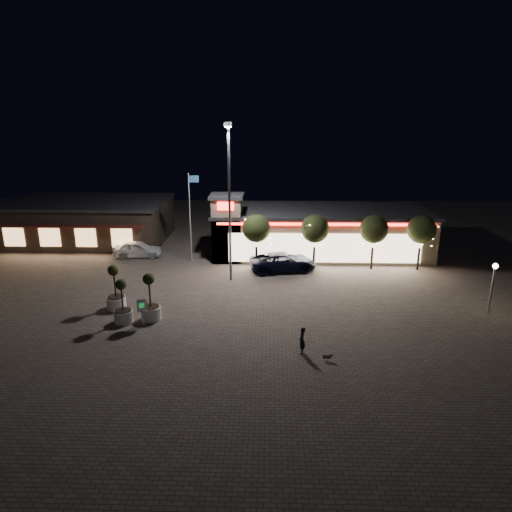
{
  "coord_description": "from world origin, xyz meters",
  "views": [
    {
      "loc": [
        5.04,
        -26.9,
        12.72
      ],
      "look_at": [
        4.11,
        6.0,
        2.64
      ],
      "focal_mm": 32.0,
      "sensor_mm": 36.0,
      "label": 1
    }
  ],
  "objects_px": {
    "pickup_truck": "(283,262)",
    "planter_mid": "(123,309)",
    "white_sedan": "(138,249)",
    "planter_left": "(116,295)",
    "pedestrian": "(302,341)",
    "valet_sign": "(142,308)"
  },
  "relations": [
    {
      "from": "pickup_truck",
      "to": "white_sedan",
      "type": "relative_size",
      "value": 1.26
    },
    {
      "from": "pedestrian",
      "to": "valet_sign",
      "type": "relative_size",
      "value": 0.86
    },
    {
      "from": "pedestrian",
      "to": "planter_left",
      "type": "relative_size",
      "value": 0.49
    },
    {
      "from": "pedestrian",
      "to": "planter_mid",
      "type": "relative_size",
      "value": 0.53
    },
    {
      "from": "planter_left",
      "to": "planter_mid",
      "type": "relative_size",
      "value": 1.08
    },
    {
      "from": "pickup_truck",
      "to": "planter_mid",
      "type": "relative_size",
      "value": 1.95
    },
    {
      "from": "pickup_truck",
      "to": "planter_mid",
      "type": "bearing_deg",
      "value": 124.03
    },
    {
      "from": "pedestrian",
      "to": "planter_left",
      "type": "xyz_separation_m",
      "value": [
        -12.36,
        5.87,
        0.2
      ]
    },
    {
      "from": "white_sedan",
      "to": "pedestrian",
      "type": "bearing_deg",
      "value": -144.46
    },
    {
      "from": "pickup_truck",
      "to": "planter_mid",
      "type": "height_order",
      "value": "planter_mid"
    },
    {
      "from": "planter_mid",
      "to": "pickup_truck",
      "type": "bearing_deg",
      "value": 45.04
    },
    {
      "from": "white_sedan",
      "to": "planter_left",
      "type": "relative_size",
      "value": 1.43
    },
    {
      "from": "planter_mid",
      "to": "white_sedan",
      "type": "bearing_deg",
      "value": 101.95
    },
    {
      "from": "white_sedan",
      "to": "pickup_truck",
      "type": "bearing_deg",
      "value": -107.84
    },
    {
      "from": "valet_sign",
      "to": "pedestrian",
      "type": "bearing_deg",
      "value": -18.03
    },
    {
      "from": "pedestrian",
      "to": "valet_sign",
      "type": "distance_m",
      "value": 10.32
    },
    {
      "from": "pickup_truck",
      "to": "planter_left",
      "type": "height_order",
      "value": "planter_left"
    },
    {
      "from": "white_sedan",
      "to": "planter_left",
      "type": "height_order",
      "value": "planter_left"
    },
    {
      "from": "valet_sign",
      "to": "planter_mid",
      "type": "bearing_deg",
      "value": 158.62
    },
    {
      "from": "pickup_truck",
      "to": "planter_left",
      "type": "relative_size",
      "value": 1.8
    },
    {
      "from": "pedestrian",
      "to": "planter_mid",
      "type": "bearing_deg",
      "value": -104.07
    },
    {
      "from": "pickup_truck",
      "to": "white_sedan",
      "type": "bearing_deg",
      "value": 63.94
    }
  ]
}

